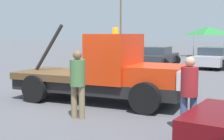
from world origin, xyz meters
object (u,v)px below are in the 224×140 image
object	(u,v)px
person_near_truck	(189,89)
traffic_cone	(184,76)
tow_truck	(108,73)
parked_car_charcoal	(157,57)
person_at_hood	(78,80)
parked_car_silver	(214,58)
canopy_tent_green	(208,31)
parked_car_navy	(115,54)
utility_pole	(121,14)

from	to	relation	value
person_near_truck	traffic_cone	xyz separation A→B (m)	(-1.95, 7.31, -0.72)
tow_truck	parked_car_charcoal	world-z (taller)	tow_truck
person_at_hood	traffic_cone	xyz separation A→B (m)	(0.87, 7.44, -0.76)
person_at_hood	parked_car_silver	xyz separation A→B (m)	(1.11, 14.29, -0.37)
person_at_hood	canopy_tent_green	size ratio (longest dim) A/B	0.50
person_near_truck	parked_car_navy	bearing A→B (deg)	-173.21
parked_car_silver	parked_car_charcoal	bearing A→B (deg)	109.49
traffic_cone	utility_pole	distance (m)	31.72
parked_car_charcoal	traffic_cone	size ratio (longest dim) A/B	8.61
parked_car_silver	canopy_tent_green	bearing A→B (deg)	18.24
tow_truck	traffic_cone	size ratio (longest dim) A/B	10.33
person_near_truck	person_at_hood	bearing A→B (deg)	-112.66
parked_car_charcoal	canopy_tent_green	size ratio (longest dim) A/B	1.35
person_at_hood	traffic_cone	world-z (taller)	person_at_hood
person_near_truck	person_at_hood	size ratio (longest dim) A/B	0.96
person_near_truck	parked_car_silver	bearing A→B (deg)	161.56
parked_car_silver	utility_pole	size ratio (longest dim) A/B	0.47
parked_car_navy	canopy_tent_green	bearing A→B (deg)	-19.29
utility_pole	person_near_truck	bearing A→B (deg)	-62.27
parked_car_silver	traffic_cone	distance (m)	6.86
tow_truck	parked_car_navy	world-z (taller)	tow_truck
utility_pole	person_at_hood	bearing A→B (deg)	-66.17
canopy_tent_green	utility_pole	xyz separation A→B (m)	(-14.13, 10.32, 2.53)
parked_car_charcoal	parked_car_silver	size ratio (longest dim) A/B	1.05
person_at_hood	utility_pole	distance (m)	37.80
parked_car_navy	traffic_cone	distance (m)	9.77
parked_car_navy	person_at_hood	bearing A→B (deg)	-149.04
tow_truck	traffic_cone	world-z (taller)	tow_truck
parked_car_charcoal	canopy_tent_green	distance (m)	10.90
traffic_cone	person_near_truck	bearing A→B (deg)	-75.09
parked_car_navy	utility_pole	xyz separation A→B (m)	(-9.11, 20.07, 4.37)
person_near_truck	canopy_tent_green	size ratio (longest dim) A/B	0.48
traffic_cone	parked_car_silver	bearing A→B (deg)	87.98
person_at_hood	parked_car_navy	bearing A→B (deg)	-166.16
tow_truck	parked_car_silver	world-z (taller)	tow_truck
tow_truck	parked_car_silver	distance (m)	12.30
canopy_tent_green	traffic_cone	world-z (taller)	canopy_tent_green
person_near_truck	parked_car_charcoal	bearing A→B (deg)	176.42
person_at_hood	tow_truck	bearing A→B (deg)	176.89
person_at_hood	canopy_tent_green	world-z (taller)	canopy_tent_green
parked_car_navy	parked_car_charcoal	xyz separation A→B (m)	(3.60, -0.90, 0.00)
person_at_hood	canopy_tent_green	xyz separation A→B (m)	(-1.06, 24.06, 1.47)
person_near_truck	utility_pole	xyz separation A→B (m)	(-18.00, 34.25, 4.04)
tow_truck	parked_car_charcoal	bearing A→B (deg)	98.03
person_at_hood	parked_car_silver	bearing A→B (deg)	166.39
tow_truck	person_near_truck	distance (m)	3.60
person_near_truck	parked_car_silver	xyz separation A→B (m)	(-1.71, 14.16, -0.33)
parked_car_charcoal	traffic_cone	xyz separation A→B (m)	(3.34, -5.97, -0.40)
person_near_truck	canopy_tent_green	distance (m)	24.29
tow_truck	traffic_cone	bearing A→B (deg)	75.36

